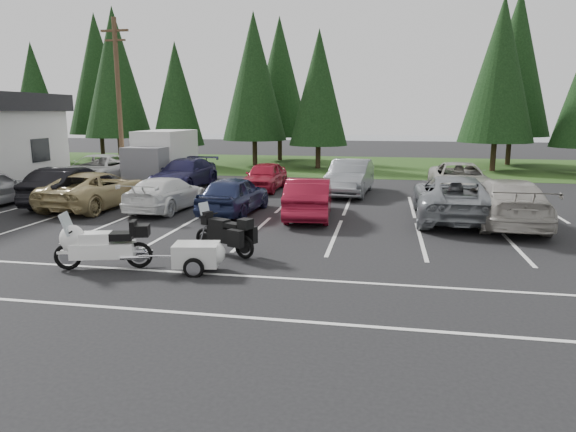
# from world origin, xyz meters

# --- Properties ---
(ground) EXTENTS (120.00, 120.00, 0.00)m
(ground) POSITION_xyz_m (0.00, 0.00, 0.00)
(ground) COLOR black
(ground) RESTS_ON ground
(grass_strip) EXTENTS (80.00, 16.00, 0.01)m
(grass_strip) POSITION_xyz_m (0.00, 24.00, 0.01)
(grass_strip) COLOR #1D3912
(grass_strip) RESTS_ON ground
(lake_water) EXTENTS (70.00, 50.00, 0.02)m
(lake_water) POSITION_xyz_m (4.00, 55.00, 0.00)
(lake_water) COLOR slate
(lake_water) RESTS_ON ground
(utility_pole) EXTENTS (1.60, 0.26, 9.00)m
(utility_pole) POSITION_xyz_m (-10.00, 12.00, 4.70)
(utility_pole) COLOR #473321
(utility_pole) RESTS_ON ground
(box_truck) EXTENTS (2.40, 5.60, 2.90)m
(box_truck) POSITION_xyz_m (-8.00, 12.50, 1.45)
(box_truck) COLOR silver
(box_truck) RESTS_ON ground
(stall_markings) EXTENTS (32.00, 16.00, 0.01)m
(stall_markings) POSITION_xyz_m (0.00, 2.00, 0.00)
(stall_markings) COLOR silver
(stall_markings) RESTS_ON ground
(conifer_1) EXTENTS (3.96, 3.96, 9.22)m
(conifer_1) POSITION_xyz_m (-22.00, 21.20, 5.39)
(conifer_1) COLOR #332316
(conifer_1) RESTS_ON ground
(conifer_2) EXTENTS (5.10, 5.10, 11.89)m
(conifer_2) POSITION_xyz_m (-16.00, 22.80, 6.95)
(conifer_2) COLOR #332316
(conifer_2) RESTS_ON ground
(conifer_3) EXTENTS (3.87, 3.87, 9.02)m
(conifer_3) POSITION_xyz_m (-10.50, 21.40, 5.27)
(conifer_3) COLOR #332316
(conifer_3) RESTS_ON ground
(conifer_4) EXTENTS (4.80, 4.80, 11.17)m
(conifer_4) POSITION_xyz_m (-5.00, 22.90, 6.53)
(conifer_4) COLOR #332316
(conifer_4) RESTS_ON ground
(conifer_5) EXTENTS (4.14, 4.14, 9.63)m
(conifer_5) POSITION_xyz_m (0.00, 21.60, 5.63)
(conifer_5) COLOR #332316
(conifer_5) RESTS_ON ground
(conifer_6) EXTENTS (4.93, 4.93, 11.48)m
(conifer_6) POSITION_xyz_m (12.00, 22.10, 6.71)
(conifer_6) COLOR #332316
(conifer_6) RESTS_ON ground
(conifer_back_a) EXTENTS (5.28, 5.28, 12.30)m
(conifer_back_a) POSITION_xyz_m (-20.00, 27.00, 7.19)
(conifer_back_a) COLOR #332316
(conifer_back_a) RESTS_ON ground
(conifer_back_b) EXTENTS (4.97, 4.97, 11.58)m
(conifer_back_b) POSITION_xyz_m (-4.00, 27.50, 6.77)
(conifer_back_b) COLOR #332316
(conifer_back_b) RESTS_ON ground
(conifer_back_c) EXTENTS (5.50, 5.50, 12.81)m
(conifer_back_c) POSITION_xyz_m (14.00, 26.80, 7.49)
(conifer_back_c) COLOR #332316
(conifer_back_c) RESTS_ON ground
(car_near_1) EXTENTS (2.15, 5.14, 1.65)m
(car_near_1) POSITION_xyz_m (-8.61, 4.70, 0.83)
(car_near_1) COLOR black
(car_near_1) RESTS_ON ground
(car_near_2) EXTENTS (2.84, 5.59, 1.51)m
(car_near_2) POSITION_xyz_m (-7.12, 4.34, 0.76)
(car_near_2) COLOR tan
(car_near_2) RESTS_ON ground
(car_near_3) EXTENTS (2.25, 4.81, 1.36)m
(car_near_3) POSITION_xyz_m (-4.00, 4.33, 0.68)
(car_near_3) COLOR white
(car_near_3) RESTS_ON ground
(car_near_4) EXTENTS (2.10, 4.56, 1.51)m
(car_near_4) POSITION_xyz_m (-1.06, 4.07, 0.76)
(car_near_4) COLOR #1C2548
(car_near_4) RESTS_ON ground
(car_near_5) EXTENTS (1.97, 4.71, 1.51)m
(car_near_5) POSITION_xyz_m (1.93, 3.93, 0.76)
(car_near_5) COLOR maroon
(car_near_5) RESTS_ON ground
(car_near_6) EXTENTS (2.88, 6.02, 1.66)m
(car_near_6) POSITION_xyz_m (7.25, 4.47, 0.83)
(car_near_6) COLOR slate
(car_near_6) RESTS_ON ground
(car_near_7) EXTENTS (2.41, 5.75, 1.66)m
(car_near_7) POSITION_xyz_m (8.95, 3.84, 0.83)
(car_near_7) COLOR #A5A097
(car_near_7) RESTS_ON ground
(car_far_0) EXTENTS (2.87, 6.08, 1.68)m
(car_far_0) POSITION_xyz_m (-10.57, 10.36, 0.84)
(car_far_0) COLOR white
(car_far_0) RESTS_ON ground
(car_far_1) EXTENTS (2.44, 5.38, 1.53)m
(car_far_1) POSITION_xyz_m (-5.67, 10.48, 0.76)
(car_far_1) COLOR #1B193F
(car_far_1) RESTS_ON ground
(car_far_2) EXTENTS (1.84, 4.27, 1.44)m
(car_far_2) POSITION_xyz_m (-1.31, 10.41, 0.72)
(car_far_2) COLOR maroon
(car_far_2) RESTS_ON ground
(car_far_3) EXTENTS (2.22, 5.22, 1.67)m
(car_far_3) POSITION_xyz_m (3.07, 9.93, 0.84)
(car_far_3) COLOR slate
(car_far_3) RESTS_ON ground
(car_far_4) EXTENTS (2.64, 5.67, 1.57)m
(car_far_4) POSITION_xyz_m (8.25, 10.28, 0.79)
(car_far_4) COLOR #A3A095
(car_far_4) RESTS_ON ground
(touring_motorcycle) EXTENTS (2.82, 1.54, 1.49)m
(touring_motorcycle) POSITION_xyz_m (-2.24, -3.58, 0.75)
(touring_motorcycle) COLOR white
(touring_motorcycle) RESTS_ON ground
(cargo_trailer) EXTENTS (1.73, 1.16, 0.74)m
(cargo_trailer) POSITION_xyz_m (0.17, -3.37, 0.37)
(cargo_trailer) COLOR silver
(cargo_trailer) RESTS_ON ground
(adventure_motorcycle) EXTENTS (2.49, 1.74, 1.44)m
(adventure_motorcycle) POSITION_xyz_m (0.35, -1.70, 0.72)
(adventure_motorcycle) COLOR black
(adventure_motorcycle) RESTS_ON ground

